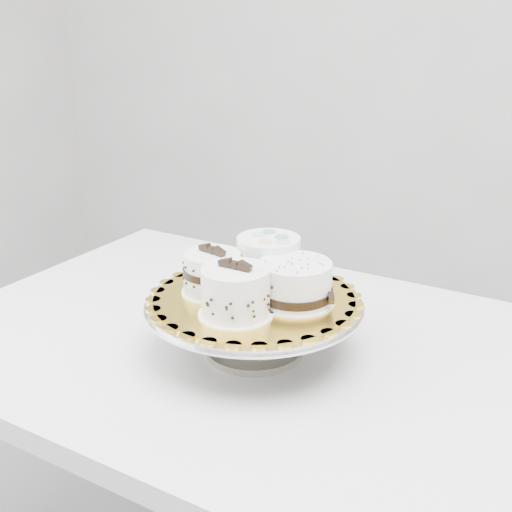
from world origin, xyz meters
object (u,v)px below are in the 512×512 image
at_px(table, 260,380).
at_px(cake_banded, 213,274).
at_px(cake_dots, 268,259).
at_px(cake_ribbon, 296,283).
at_px(cake_swirl, 235,293).
at_px(cake_stand, 254,316).
at_px(cake_board, 254,298).

relative_size(table, cake_banded, 10.70).
relative_size(cake_dots, cake_ribbon, 0.85).
xyz_separation_m(cake_banded, cake_ribbon, (0.14, 0.02, -0.00)).
bearing_deg(cake_swirl, cake_banded, 144.46).
bearing_deg(cake_ribbon, cake_swirl, -152.90).
xyz_separation_m(table, cake_stand, (0.01, -0.04, 0.15)).
relative_size(cake_stand, cake_ribbon, 2.34).
height_order(table, cake_swirl, cake_swirl).
relative_size(cake_board, cake_ribbon, 2.15).
distance_m(cake_stand, cake_ribbon, 0.10).
bearing_deg(cake_stand, table, 98.84).
bearing_deg(cake_board, cake_stand, -90.00).
height_order(cake_swirl, cake_banded, cake_swirl).
height_order(cake_banded, cake_ribbon, cake_banded).
distance_m(cake_stand, cake_board, 0.03).
distance_m(cake_banded, cake_dots, 0.11).
relative_size(cake_swirl, cake_dots, 0.89).
bearing_deg(cake_stand, cake_banded, -174.18).
bearing_deg(cake_dots, cake_stand, -94.03).
xyz_separation_m(cake_swirl, cake_dots, (-0.00, 0.15, 0.00)).
distance_m(cake_board, cake_banded, 0.08).
distance_m(cake_stand, cake_dots, 0.11).
height_order(table, cake_board, cake_board).
bearing_deg(cake_stand, cake_dots, 93.13).
bearing_deg(table, cake_dots, 92.52).
bearing_deg(cake_board, cake_swirl, -89.93).
distance_m(table, cake_board, 0.19).
relative_size(table, cake_swirl, 10.80).
height_order(cake_stand, cake_board, cake_board).
relative_size(table, cake_board, 3.80).
bearing_deg(cake_dots, table, -102.13).
distance_m(table, cake_swirl, 0.25).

